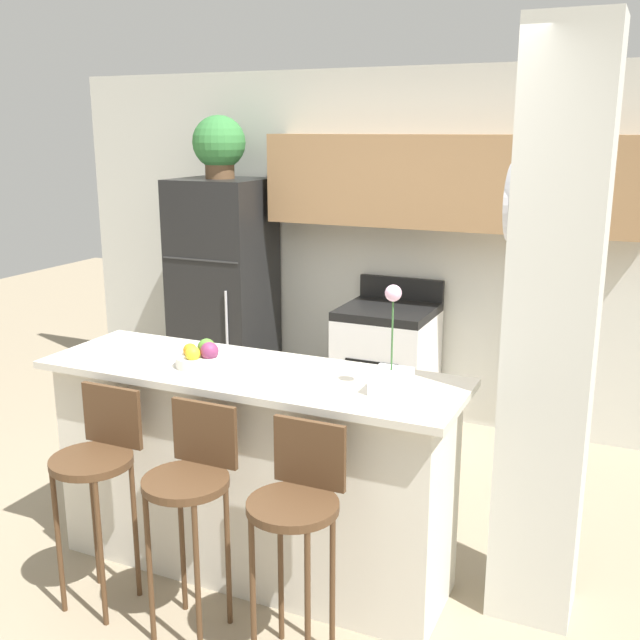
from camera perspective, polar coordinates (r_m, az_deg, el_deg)
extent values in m
plane|color=gray|center=(3.96, -5.05, -18.19)|extent=(14.00, 14.00, 0.00)
cube|color=silver|center=(5.55, 6.53, 5.44)|extent=(5.60, 0.06, 2.55)
cube|color=#9E754C|center=(5.21, 9.74, 10.32)|extent=(2.60, 0.32, 0.63)
cube|color=silver|center=(5.35, 6.08, 7.84)|extent=(0.70, 0.28, 0.12)
cube|color=silver|center=(3.27, 17.19, -1.39)|extent=(0.36, 0.32, 2.55)
cylinder|color=silver|center=(3.20, 14.50, 8.71)|extent=(0.02, 0.32, 0.32)
cylinder|color=white|center=(3.20, 14.39, 8.72)|extent=(0.01, 0.28, 0.28)
cube|color=silver|center=(3.72, -5.23, -11.66)|extent=(1.91, 0.52, 1.00)
cube|color=beige|center=(3.52, -5.42, -4.06)|extent=(2.03, 0.64, 0.04)
cube|color=black|center=(5.91, -7.25, -0.72)|extent=(0.67, 0.62, 1.20)
cube|color=black|center=(5.74, -7.52, 7.82)|extent=(0.67, 0.62, 0.57)
cube|color=#333333|center=(5.52, -9.15, 4.53)|extent=(0.64, 0.01, 0.01)
cylinder|color=#B2B2B7|center=(5.52, -7.10, -1.16)|extent=(0.02, 0.02, 0.66)
cube|color=white|center=(5.41, 5.12, -4.03)|extent=(0.64, 0.63, 0.85)
cube|color=black|center=(5.29, 5.23, 0.66)|extent=(0.64, 0.63, 0.06)
cube|color=black|center=(5.53, 6.26, 2.42)|extent=(0.64, 0.04, 0.16)
cube|color=black|center=(5.11, 3.95, -4.61)|extent=(0.38, 0.01, 0.27)
cylinder|color=#4C331E|center=(3.49, -17.02, -10.24)|extent=(0.36, 0.36, 0.03)
cube|color=#4C331E|center=(3.54, -15.56, -7.03)|extent=(0.31, 0.02, 0.28)
cylinder|color=#4C331E|center=(3.65, -19.30, -15.69)|extent=(0.02, 0.02, 0.69)
cylinder|color=#4C331E|center=(3.51, -16.37, -16.76)|extent=(0.02, 0.02, 0.69)
cylinder|color=#4C331E|center=(3.80, -16.80, -14.22)|extent=(0.02, 0.02, 0.69)
cylinder|color=#4C331E|center=(3.67, -13.90, -15.16)|extent=(0.02, 0.02, 0.69)
cylinder|color=#4C331E|center=(3.21, -10.20, -12.07)|extent=(0.36, 0.36, 0.03)
cube|color=#4C331E|center=(3.26, -8.78, -8.53)|extent=(0.31, 0.02, 0.28)
cylinder|color=#4C331E|center=(3.37, -12.86, -17.96)|extent=(0.02, 0.02, 0.69)
cylinder|color=#4C331E|center=(3.25, -9.32, -19.10)|extent=(0.02, 0.02, 0.69)
cylinder|color=#4C331E|center=(3.53, -10.46, -16.21)|extent=(0.02, 0.02, 0.69)
cylinder|color=#4C331E|center=(3.41, -7.04, -17.19)|extent=(0.02, 0.02, 0.69)
cylinder|color=#4C331E|center=(2.98, -2.10, -14.00)|extent=(0.36, 0.36, 0.03)
cube|color=#4C331E|center=(3.04, -0.81, -10.13)|extent=(0.31, 0.02, 0.28)
cylinder|color=#4C331E|center=(3.13, -5.13, -20.34)|extent=(0.02, 0.02, 0.69)
cylinder|color=#4C331E|center=(3.04, -0.95, -21.46)|extent=(0.02, 0.02, 0.69)
cylinder|color=#4C331E|center=(3.31, -3.01, -18.26)|extent=(0.02, 0.02, 0.69)
cylinder|color=#4C331E|center=(3.22, 0.95, -19.21)|extent=(0.02, 0.02, 0.69)
cylinder|color=brown|center=(5.72, -7.64, 11.21)|extent=(0.22, 0.22, 0.12)
sphere|color=#387F3D|center=(5.71, -7.71, 13.27)|extent=(0.39, 0.39, 0.39)
cube|color=white|center=(3.20, 5.44, -4.69)|extent=(0.16, 0.16, 0.10)
cylinder|color=#386633|center=(3.14, 5.53, -1.11)|extent=(0.01, 0.01, 0.31)
sphere|color=#E5B2D1|center=(3.09, 5.61, 2.05)|extent=(0.07, 0.07, 0.07)
cylinder|color=silver|center=(3.59, -9.12, -3.09)|extent=(0.23, 0.23, 0.05)
sphere|color=#7A2D56|center=(3.55, -8.43, -2.36)|extent=(0.09, 0.09, 0.09)
sphere|color=#4C7F2D|center=(3.61, -8.65, -2.08)|extent=(0.09, 0.09, 0.09)
sphere|color=orange|center=(3.60, -9.87, -2.29)|extent=(0.07, 0.07, 0.07)
sphere|color=gold|center=(3.54, -9.67, -2.56)|extent=(0.07, 0.07, 0.07)
cylinder|color=black|center=(5.59, -3.35, -5.92)|extent=(0.28, 0.28, 0.38)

